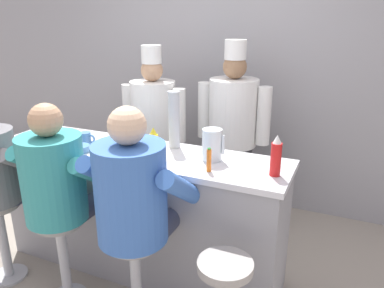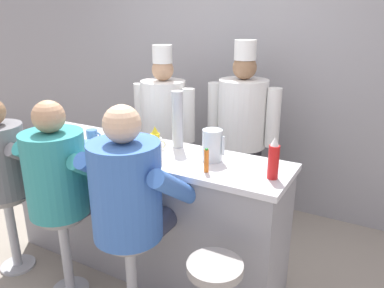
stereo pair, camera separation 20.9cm
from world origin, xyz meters
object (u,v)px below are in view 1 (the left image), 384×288
(ketchup_bottle_red, at_px, (276,157))
(coffee_mug_white, at_px, (153,144))
(diner_seated_blue, at_px, (135,197))
(cook_in_whites_far, at_px, (233,129))
(coffee_mug_blue, at_px, (86,138))
(mustard_bottle_yellow, at_px, (154,143))
(cup_stack_steel, at_px, (174,120))
(diner_seated_teal, at_px, (58,182))
(napkin_dispenser_chrome, at_px, (152,153))
(hot_sauce_bottle_orange, at_px, (209,160))
(cook_in_whites_near, at_px, (154,127))
(water_pitcher_clear, at_px, (212,145))
(breakfast_plate, at_px, (125,146))
(cereal_bowl, at_px, (80,148))

(ketchup_bottle_red, height_order, coffee_mug_white, ketchup_bottle_red)
(diner_seated_blue, height_order, cook_in_whites_far, cook_in_whites_far)
(diner_seated_blue, bearing_deg, coffee_mug_blue, 147.29)
(ketchup_bottle_red, height_order, mustard_bottle_yellow, ketchup_bottle_red)
(cup_stack_steel, height_order, diner_seated_teal, diner_seated_teal)
(coffee_mug_white, bearing_deg, cook_in_whites_far, 70.45)
(coffee_mug_blue, height_order, diner_seated_blue, diner_seated_blue)
(cup_stack_steel, relative_size, napkin_dispenser_chrome, 2.92)
(hot_sauce_bottle_orange, relative_size, cup_stack_steel, 0.37)
(coffee_mug_blue, xyz_separation_m, cook_in_whites_near, (0.11, 0.84, -0.12))
(water_pitcher_clear, bearing_deg, breakfast_plate, -177.65)
(mustard_bottle_yellow, distance_m, cereal_bowl, 0.56)
(cook_in_whites_near, bearing_deg, hot_sauce_bottle_orange, -45.49)
(mustard_bottle_yellow, xyz_separation_m, coffee_mug_blue, (-0.59, 0.01, -0.05))
(cereal_bowl, distance_m, coffee_mug_blue, 0.16)
(ketchup_bottle_red, height_order, cook_in_whites_far, cook_in_whites_far)
(coffee_mug_white, xyz_separation_m, cook_in_whites_near, (-0.42, 0.74, -0.12))
(cook_in_whites_far, bearing_deg, mustard_bottle_yellow, -104.13)
(cook_in_whites_near, bearing_deg, ketchup_bottle_red, -32.46)
(cup_stack_steel, bearing_deg, ketchup_bottle_red, -15.14)
(cereal_bowl, relative_size, cook_in_whites_near, 0.09)
(coffee_mug_white, height_order, diner_seated_teal, diner_seated_teal)
(mustard_bottle_yellow, relative_size, coffee_mug_white, 1.63)
(mustard_bottle_yellow, distance_m, cup_stack_steel, 0.25)
(cup_stack_steel, distance_m, cook_in_whites_far, 0.85)
(diner_seated_teal, height_order, cook_in_whites_near, cook_in_whites_near)
(hot_sauce_bottle_orange, distance_m, napkin_dispenser_chrome, 0.40)
(mustard_bottle_yellow, xyz_separation_m, napkin_dispenser_chrome, (0.06, -0.12, -0.02))
(diner_seated_blue, height_order, cook_in_whites_near, cook_in_whites_near)
(cup_stack_steel, bearing_deg, napkin_dispenser_chrome, -88.96)
(mustard_bottle_yellow, bearing_deg, cereal_bowl, -165.26)
(breakfast_plate, height_order, cook_in_whites_far, cook_in_whites_far)
(mustard_bottle_yellow, bearing_deg, water_pitcher_clear, 12.62)
(water_pitcher_clear, relative_size, coffee_mug_blue, 1.61)
(napkin_dispenser_chrome, height_order, diner_seated_blue, diner_seated_blue)
(mustard_bottle_yellow, relative_size, hot_sauce_bottle_orange, 1.34)
(cook_in_whites_near, bearing_deg, water_pitcher_clear, -40.70)
(water_pitcher_clear, height_order, cereal_bowl, water_pitcher_clear)
(breakfast_plate, bearing_deg, ketchup_bottle_red, -2.98)
(ketchup_bottle_red, relative_size, coffee_mug_white, 2.04)
(cereal_bowl, xyz_separation_m, diner_seated_blue, (0.65, -0.31, -0.11))
(coffee_mug_blue, bearing_deg, cup_stack_steel, 18.16)
(cook_in_whites_far, bearing_deg, ketchup_bottle_red, -59.33)
(mustard_bottle_yellow, distance_m, hot_sauce_bottle_orange, 0.46)
(coffee_mug_blue, bearing_deg, napkin_dispenser_chrome, -11.05)
(coffee_mug_blue, relative_size, coffee_mug_white, 1.06)
(coffee_mug_blue, bearing_deg, diner_seated_blue, -32.71)
(cereal_bowl, bearing_deg, water_pitcher_clear, 13.84)
(mustard_bottle_yellow, height_order, cook_in_whites_far, cook_in_whites_far)
(hot_sauce_bottle_orange, distance_m, diner_seated_teal, 1.00)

